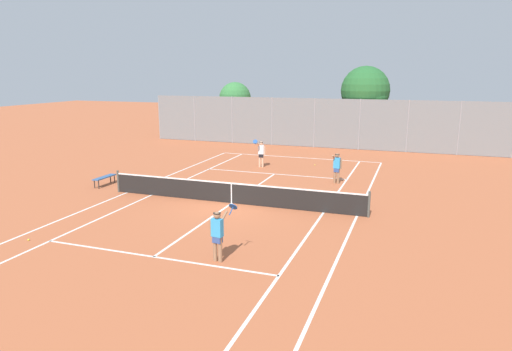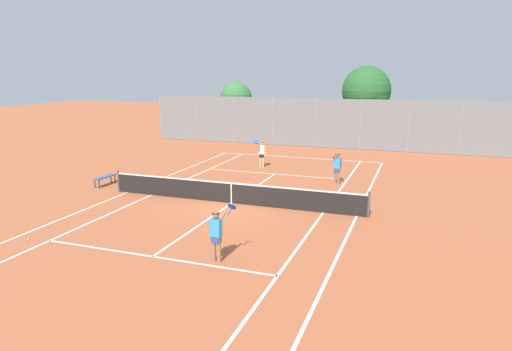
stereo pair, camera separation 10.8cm
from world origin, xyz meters
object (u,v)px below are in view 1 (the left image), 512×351
object	(u,v)px
tree_behind_left	(235,99)
tree_behind_right	(366,92)
tennis_net	(231,192)
player_far_left	(261,152)
loose_tennis_ball_0	(315,165)
player_near_side	(218,233)
courtside_bench	(104,178)
loose_tennis_ball_2	(214,213)
player_far_right	(337,167)
loose_tennis_ball_1	(28,240)

from	to	relation	value
tree_behind_left	tree_behind_right	xyz separation A→B (m)	(11.39, -1.06, 0.78)
tennis_net	tree_behind_left	xyz separation A→B (m)	(-7.78, 19.60, 2.90)
player_far_left	tennis_net	bearing A→B (deg)	-80.38
loose_tennis_ball_0	tree_behind_left	distance (m)	14.18
player_near_side	courtside_bench	size ratio (longest dim) A/B	1.18
tennis_net	loose_tennis_ball_2	bearing A→B (deg)	-93.07
player_far_right	courtside_bench	distance (m)	12.02
loose_tennis_ball_1	tree_behind_right	distance (m)	26.88
player_near_side	tree_behind_left	world-z (taller)	tree_behind_left
tree_behind_left	player_near_side	bearing A→B (deg)	-68.99
loose_tennis_ball_2	player_far_left	bearing A→B (deg)	97.48
tennis_net	tree_behind_right	size ratio (longest dim) A/B	1.93
player_far_right	tree_behind_right	world-z (taller)	tree_behind_right
player_far_right	tree_behind_right	distance (m)	13.66
loose_tennis_ball_0	tree_behind_left	size ratio (longest dim) A/B	0.01
loose_tennis_ball_0	courtside_bench	xyz separation A→B (m)	(-9.08, -8.72, 0.38)
tennis_net	player_far_left	size ratio (longest dim) A/B	6.76
player_near_side	tree_behind_left	bearing A→B (deg)	111.01
courtside_bench	tree_behind_left	world-z (taller)	tree_behind_left
player_far_left	loose_tennis_ball_1	xyz separation A→B (m)	(-3.50, -14.57, -0.89)
player_near_side	player_far_right	bearing A→B (deg)	81.58
loose_tennis_ball_1	courtside_bench	bearing A→B (deg)	108.97
player_far_left	loose_tennis_ball_1	bearing A→B (deg)	-103.53
tennis_net	player_far_left	xyz separation A→B (m)	(-1.35, 7.94, 0.42)
tennis_net	tree_behind_right	bearing A→B (deg)	78.98
courtside_bench	tree_behind_left	xyz separation A→B (m)	(-0.36, 18.75, 3.00)
loose_tennis_ball_1	loose_tennis_ball_2	world-z (taller)	same
courtside_bench	tree_behind_right	bearing A→B (deg)	58.06
player_far_right	courtside_bench	xyz separation A→B (m)	(-11.16, -4.43, -0.50)
tennis_net	courtside_bench	distance (m)	7.47
player_near_side	player_far_left	size ratio (longest dim) A/B	1.00
player_near_side	tree_behind_right	xyz separation A→B (m)	(1.54, 24.58, 3.26)
player_far_left	tree_behind_left	size ratio (longest dim) A/B	0.36
player_far_left	courtside_bench	distance (m)	9.35
player_near_side	courtside_bench	world-z (taller)	player_near_side
loose_tennis_ball_1	courtside_bench	xyz separation A→B (m)	(-2.57, 7.48, 0.38)
loose_tennis_ball_2	player_near_side	bearing A→B (deg)	-63.89
player_near_side	tree_behind_right	world-z (taller)	tree_behind_right
loose_tennis_ball_1	courtside_bench	size ratio (longest dim) A/B	0.04
tennis_net	tree_behind_left	size ratio (longest dim) A/B	2.46
player_far_right	loose_tennis_ball_1	xyz separation A→B (m)	(-8.59, -11.91, -0.88)
player_near_side	player_far_right	world-z (taller)	player_near_side
loose_tennis_ball_0	tree_behind_right	distance (m)	10.08
player_near_side	player_far_right	distance (m)	11.44
loose_tennis_ball_0	loose_tennis_ball_2	bearing A→B (deg)	-98.83
loose_tennis_ball_0	loose_tennis_ball_1	distance (m)	17.46
player_far_right	courtside_bench	size ratio (longest dim) A/B	1.07
player_near_side	player_far_left	distance (m)	14.39
player_near_side	loose_tennis_ball_2	bearing A→B (deg)	116.11
player_far_left	loose_tennis_ball_2	xyz separation A→B (m)	(1.26, -9.58, -0.89)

